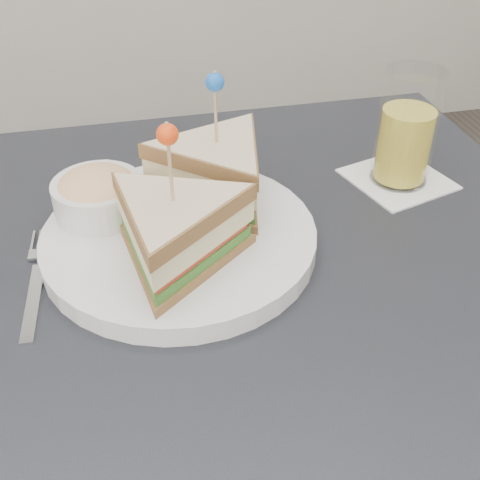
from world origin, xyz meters
name	(u,v)px	position (x,y,z in m)	size (l,w,h in m)	color
table	(233,340)	(0.00, 0.00, 0.67)	(0.80, 0.80, 0.75)	black
plate_meal	(183,207)	(-0.03, 0.08, 0.80)	(0.34, 0.34, 0.17)	silver
cutlery_fork	(37,276)	(-0.19, 0.06, 0.75)	(0.03, 0.17, 0.00)	silver
cutlery_knife	(84,209)	(-0.14, 0.17, 0.75)	(0.08, 0.20, 0.01)	white
drink_set	(406,135)	(0.25, 0.15, 0.81)	(0.14, 0.14, 0.14)	white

